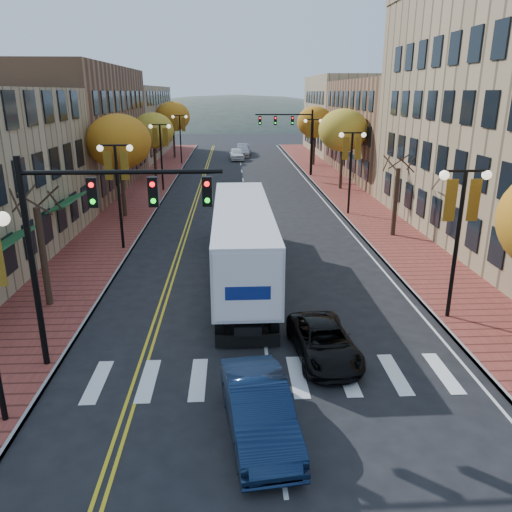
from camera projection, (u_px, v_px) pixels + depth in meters
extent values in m
plane|color=black|center=(275.00, 416.00, 14.20)|extent=(200.00, 200.00, 0.00)
cube|color=brown|center=(144.00, 194.00, 44.60)|extent=(4.00, 85.00, 0.15)
cube|color=brown|center=(343.00, 192.00, 45.41)|extent=(4.00, 85.00, 0.15)
cube|color=brown|center=(59.00, 129.00, 45.85)|extent=(12.00, 24.00, 11.00)
cube|color=#9E8966|center=(118.00, 122.00, 69.80)|extent=(12.00, 26.00, 9.50)
cube|color=brown|center=(415.00, 129.00, 53.31)|extent=(15.00, 24.00, 10.00)
cube|color=#9E8966|center=(363.00, 115.00, 74.02)|extent=(15.00, 20.00, 11.00)
cylinder|color=#382619|center=(43.00, 257.00, 20.67)|extent=(0.28, 0.28, 4.20)
cylinder|color=#382619|center=(122.00, 182.00, 35.74)|extent=(0.28, 0.28, 4.90)
ellipsoid|color=orange|center=(119.00, 142.00, 34.85)|extent=(4.48, 4.48, 3.81)
cylinder|color=#382619|center=(155.00, 157.00, 50.97)|extent=(0.28, 0.28, 4.55)
ellipsoid|color=gold|center=(153.00, 130.00, 50.14)|extent=(4.16, 4.16, 3.54)
cylinder|color=#382619|center=(174.00, 139.00, 67.97)|extent=(0.28, 0.28, 5.04)
ellipsoid|color=orange|center=(173.00, 116.00, 67.05)|extent=(4.61, 4.61, 3.92)
cylinder|color=#382619|center=(395.00, 202.00, 30.98)|extent=(0.28, 0.28, 4.20)
cylinder|color=#382619|center=(341.00, 162.00, 46.04)|extent=(0.28, 0.28, 4.90)
ellipsoid|color=gold|center=(343.00, 130.00, 45.15)|extent=(4.48, 4.48, 3.81)
cylinder|color=#382619|center=(314.00, 145.00, 61.24)|extent=(0.28, 0.28, 4.76)
ellipsoid|color=orange|center=(315.00, 122.00, 60.37)|extent=(4.35, 4.35, 3.70)
sphere|color=#FFF2CC|center=(2.00, 219.00, 12.06)|extent=(0.36, 0.36, 0.36)
cylinder|color=black|center=(119.00, 199.00, 28.10)|extent=(0.16, 0.16, 6.00)
cylinder|color=black|center=(115.00, 145.00, 27.16)|extent=(1.60, 0.10, 0.10)
sphere|color=#FFF2CC|center=(100.00, 148.00, 27.17)|extent=(0.36, 0.36, 0.36)
sphere|color=#FFF2CC|center=(130.00, 148.00, 27.24)|extent=(0.36, 0.36, 0.36)
cube|color=gold|center=(108.00, 166.00, 27.48)|extent=(0.45, 0.03, 1.60)
cube|color=gold|center=(125.00, 165.00, 27.52)|extent=(0.45, 0.03, 1.60)
cylinder|color=black|center=(162.00, 159.00, 45.17)|extent=(0.16, 0.16, 6.00)
cylinder|color=black|center=(160.00, 125.00, 44.23)|extent=(1.60, 0.10, 0.10)
sphere|color=#FFF2CC|center=(151.00, 126.00, 44.24)|extent=(0.36, 0.36, 0.36)
sphere|color=#FFF2CC|center=(169.00, 126.00, 44.31)|extent=(0.36, 0.36, 0.36)
cube|color=gold|center=(155.00, 137.00, 44.55)|extent=(0.45, 0.03, 1.60)
cube|color=gold|center=(165.00, 137.00, 44.59)|extent=(0.45, 0.03, 1.60)
cylinder|color=black|center=(181.00, 140.00, 62.24)|extent=(0.16, 0.16, 6.00)
cylinder|color=black|center=(179.00, 115.00, 61.30)|extent=(1.60, 0.10, 0.10)
sphere|color=#FFF2CC|center=(173.00, 117.00, 61.31)|extent=(0.36, 0.36, 0.36)
sphere|color=#FFF2CC|center=(186.00, 117.00, 61.39)|extent=(0.36, 0.36, 0.36)
cube|color=gold|center=(176.00, 125.00, 61.63)|extent=(0.45, 0.03, 1.60)
cube|color=gold|center=(183.00, 125.00, 61.67)|extent=(0.45, 0.03, 1.60)
cylinder|color=black|center=(456.00, 249.00, 19.29)|extent=(0.16, 0.16, 6.00)
cylinder|color=black|center=(466.00, 171.00, 18.35)|extent=(1.60, 0.10, 0.10)
sphere|color=#FFF2CC|center=(444.00, 175.00, 18.36)|extent=(0.36, 0.36, 0.36)
sphere|color=#FFF2CC|center=(487.00, 175.00, 18.43)|extent=(0.36, 0.36, 0.36)
cube|color=gold|center=(451.00, 200.00, 18.67)|extent=(0.45, 0.03, 1.60)
cube|color=gold|center=(474.00, 200.00, 18.72)|extent=(0.45, 0.03, 1.60)
cylinder|color=black|center=(350.00, 175.00, 36.36)|extent=(0.16, 0.16, 6.00)
cylinder|color=black|center=(353.00, 133.00, 35.42)|extent=(1.60, 0.10, 0.10)
sphere|color=#FFF2CC|center=(342.00, 135.00, 35.43)|extent=(0.36, 0.36, 0.36)
sphere|color=#FFF2CC|center=(364.00, 135.00, 35.51)|extent=(0.36, 0.36, 0.36)
cube|color=gold|center=(346.00, 149.00, 35.75)|extent=(0.45, 0.03, 1.60)
cube|color=gold|center=(358.00, 148.00, 35.79)|extent=(0.45, 0.03, 1.60)
cylinder|color=black|center=(312.00, 148.00, 53.44)|extent=(0.16, 0.16, 6.00)
cylinder|color=black|center=(313.00, 119.00, 52.50)|extent=(1.60, 0.10, 0.10)
sphere|color=#FFF2CC|center=(306.00, 121.00, 52.51)|extent=(0.36, 0.36, 0.36)
sphere|color=#FFF2CC|center=(321.00, 121.00, 52.58)|extent=(0.36, 0.36, 0.36)
cube|color=gold|center=(309.00, 130.00, 52.82)|extent=(0.45, 0.03, 1.60)
cube|color=gold|center=(317.00, 130.00, 52.86)|extent=(0.45, 0.03, 1.60)
cylinder|color=black|center=(33.00, 269.00, 15.61)|extent=(0.20, 0.20, 7.00)
cylinder|color=black|center=(122.00, 172.00, 14.81)|extent=(6.00, 0.14, 0.14)
cube|color=black|center=(93.00, 192.00, 14.96)|extent=(0.30, 0.25, 0.90)
sphere|color=#FF0C0C|center=(91.00, 185.00, 14.74)|extent=(0.16, 0.16, 0.16)
cube|color=black|center=(153.00, 192.00, 15.04)|extent=(0.30, 0.25, 0.90)
sphere|color=#FF0C0C|center=(152.00, 184.00, 14.83)|extent=(0.16, 0.16, 0.16)
cube|color=black|center=(207.00, 191.00, 15.11)|extent=(0.30, 0.25, 0.90)
sphere|color=#FF0C0C|center=(207.00, 184.00, 14.90)|extent=(0.16, 0.16, 0.16)
cylinder|color=black|center=(311.00, 144.00, 53.28)|extent=(0.20, 0.20, 7.00)
cylinder|color=black|center=(284.00, 115.00, 52.20)|extent=(6.00, 0.14, 0.14)
cube|color=black|center=(292.00, 120.00, 52.43)|extent=(0.30, 0.25, 0.90)
sphere|color=#FF0C0C|center=(293.00, 118.00, 52.22)|extent=(0.16, 0.16, 0.16)
cube|color=black|center=(275.00, 121.00, 52.35)|extent=(0.30, 0.25, 0.90)
sphere|color=#FF0C0C|center=(275.00, 118.00, 52.14)|extent=(0.16, 0.16, 0.16)
cube|color=black|center=(260.00, 121.00, 52.27)|extent=(0.30, 0.25, 0.90)
sphere|color=#FF0C0C|center=(260.00, 118.00, 52.06)|extent=(0.16, 0.16, 0.16)
cube|color=black|center=(243.00, 271.00, 23.28)|extent=(1.05, 12.58, 0.34)
cube|color=silver|center=(242.00, 236.00, 22.75)|extent=(2.60, 12.59, 2.71)
cube|color=black|center=(239.00, 216.00, 30.38)|extent=(2.44, 2.92, 2.42)
cylinder|color=black|center=(220.00, 326.00, 18.57)|extent=(0.35, 0.97, 0.97)
cylinder|color=black|center=(274.00, 324.00, 18.67)|extent=(0.35, 0.97, 0.97)
cylinder|color=black|center=(220.00, 313.00, 19.67)|extent=(0.35, 0.97, 0.97)
cylinder|color=black|center=(271.00, 311.00, 19.77)|extent=(0.35, 0.97, 0.97)
cylinder|color=black|center=(222.00, 239.00, 29.57)|extent=(0.35, 0.97, 0.97)
cylinder|color=black|center=(257.00, 238.00, 29.68)|extent=(0.35, 0.97, 0.97)
cylinder|color=black|center=(223.00, 229.00, 31.59)|extent=(0.35, 0.97, 0.97)
cylinder|color=black|center=(255.00, 229.00, 31.69)|extent=(0.35, 0.97, 0.97)
imported|color=#0C1A33|center=(259.00, 409.00, 13.23)|extent=(2.16, 4.75, 1.51)
imported|color=black|center=(324.00, 342.00, 17.16)|extent=(2.30, 4.39, 1.18)
imported|color=white|center=(236.00, 154.00, 67.06)|extent=(2.17, 4.84, 1.61)
imported|color=#A0A0A7|center=(243.00, 151.00, 70.90)|extent=(2.57, 5.25, 1.47)
imported|color=#B0AFB7|center=(243.00, 148.00, 75.11)|extent=(1.71, 4.37, 1.42)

